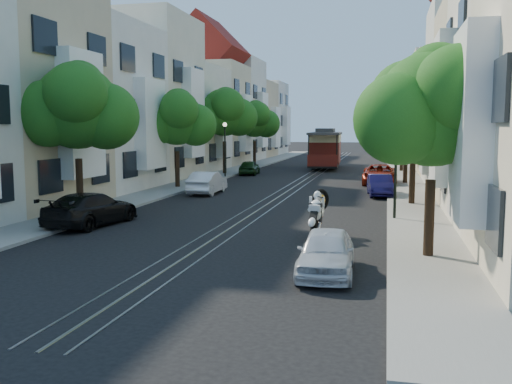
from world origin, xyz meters
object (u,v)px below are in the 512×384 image
Objects in this scene: cable_car at (325,147)px; parked_car_w_mid at (207,183)px; tree_e_c at (408,117)px; lamp_west at (225,141)px; tree_w_b at (177,120)px; tree_e_d at (403,116)px; lamp_east at (396,153)px; tree_w_c at (225,113)px; parked_car_e_near at (326,252)px; parked_car_e_mid at (380,185)px; parked_car_e_far at (380,175)px; tree_e_a at (435,111)px; tree_w_d at (255,120)px; tree_e_b at (416,111)px; sportbike_rider at (317,211)px; parked_car_w_far at (249,167)px; tree_w_a at (78,109)px; parked_car_w_near at (91,209)px.

cable_car is 22.69m from parked_car_w_mid.
tree_e_c is 13.82m from lamp_west.
parked_car_w_mid is (2.74, -2.41, -3.74)m from tree_w_b.
tree_e_d is 1.65× the size of lamp_east.
tree_w_c is 32.89m from parked_car_e_near.
parked_car_e_mid is (1.20, 18.20, -0.01)m from parked_car_e_near.
tree_w_c reaches higher than lamp_east.
parked_car_e_mid is at bearing -174.45° from parked_car_w_mid.
tree_e_c is at bearing 14.86° from parked_car_e_far.
tree_e_a is at bearing -62.78° from tree_w_c.
tree_e_c is at bearing -48.01° from tree_w_d.
tree_e_a is at bearing 38.73° from parked_car_e_near.
parked_car_e_near is at bearing -69.26° from tree_w_c.
parked_car_w_mid is (2.74, -24.41, -3.94)m from tree_w_d.
tree_e_b is 25.87m from cable_car.
parked_car_e_far is at bearing 23.60° from tree_w_b.
sportbike_rider is (10.68, -14.48, -3.44)m from tree_w_b.
sportbike_rider is (10.68, -25.48, -4.11)m from tree_w_c.
parked_car_e_far reaches higher than parked_car_w_far.
tree_w_a is at bearing 160.85° from tree_e_a.
parked_car_e_far is 1.40× the size of parked_car_w_far.
tree_w_a is 11.59m from sportbike_rider.
tree_w_d reaches higher than lamp_west.
tree_e_c reaches higher than parked_car_w_far.
cable_car reaches higher than parked_car_w_far.
tree_w_c is at bearing 130.46° from parked_car_e_mid.
tree_w_d is at bearing -84.13° from parked_car_w_far.
cable_car is (7.37, 31.75, -2.68)m from tree_w_a.
tree_e_d is 1.70× the size of parked_car_w_mid.
tree_e_c is 4.33m from parked_car_e_far.
tree_e_a is at bearing 174.11° from parked_car_w_near.
lamp_west is at bearing -86.56° from tree_w_d.
tree_w_c reaches higher than tree_e_a.
tree_w_c is 14.38m from parked_car_w_mid.
tree_e_c is 1.80× the size of parked_car_e_near.
lamp_east is 13.28m from parked_car_w_mid.
parked_car_w_mid is at bearing -79.68° from lamp_west.
tree_e_d reaches higher than parked_car_w_far.
parked_car_e_far is (1.94, 19.99, -0.27)m from sportbike_rider.
tree_w_c is at bearing -78.84° from parked_car_w_near.
tree_w_a is 21.96m from parked_car_e_far.
parked_car_e_far is at bearing 85.40° from parked_car_e_mid.
tree_e_d is at bearing 90.00° from tree_e_a.
tree_w_d is 1.62× the size of parked_car_w_mid.
tree_w_d is 1.57× the size of lamp_west.
tree_w_a is at bearing 80.48° from parked_car_w_far.
parked_car_w_far is (-12.42, 16.37, -4.13)m from tree_e_b.
tree_w_a is 1.61× the size of lamp_west.
parked_car_w_far is (-0.76, 13.78, -0.06)m from parked_car_w_mid.
parked_car_e_near is at bearing -86.58° from cable_car.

